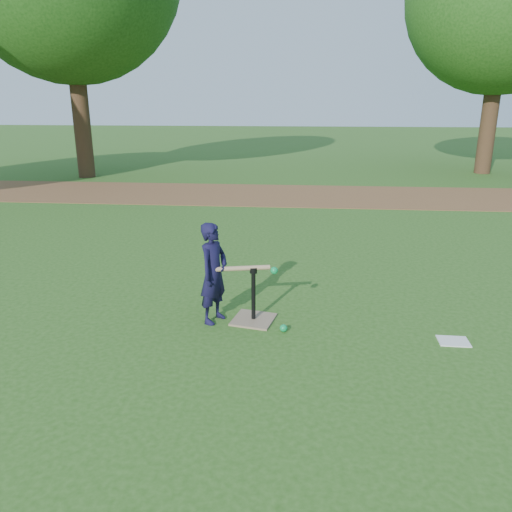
{
  "coord_description": "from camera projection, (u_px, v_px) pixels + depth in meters",
  "views": [
    {
      "loc": [
        0.66,
        -4.96,
        2.34
      ],
      "look_at": [
        0.17,
        0.33,
        0.65
      ],
      "focal_mm": 35.0,
      "sensor_mm": 36.0,
      "label": 1
    }
  ],
  "objects": [
    {
      "name": "child",
      "position": [
        214.0,
        273.0,
        5.32
      ],
      "size": [
        0.4,
        0.48,
        1.1
      ],
      "primitive_type": "imported",
      "rotation": [
        0.0,
        0.0,
        1.16
      ],
      "color": "black",
      "rests_on": "ground"
    },
    {
      "name": "swing_action",
      "position": [
        246.0,
        269.0,
        5.28
      ],
      "size": [
        0.72,
        0.18,
        0.08
      ],
      "color": "tan",
      "rests_on": "ground"
    },
    {
      "name": "ground",
      "position": [
        238.0,
        321.0,
        5.47
      ],
      "size": [
        80.0,
        80.0,
        0.0
      ],
      "primitive_type": "plane",
      "color": "#285116",
      "rests_on": "ground"
    },
    {
      "name": "dirt_strip",
      "position": [
        276.0,
        195.0,
        12.59
      ],
      "size": [
        24.0,
        3.0,
        0.01
      ],
      "primitive_type": "cube",
      "color": "brown",
      "rests_on": "ground"
    },
    {
      "name": "batting_tee",
      "position": [
        253.0,
        311.0,
        5.46
      ],
      "size": [
        0.51,
        0.51,
        0.61
      ],
      "color": "#8C7259",
      "rests_on": "ground"
    },
    {
      "name": "clipboard",
      "position": [
        453.0,
        341.0,
        5.01
      ],
      "size": [
        0.31,
        0.24,
        0.01
      ],
      "primitive_type": "cube",
      "rotation": [
        0.0,
        0.0,
        -0.02
      ],
      "color": "white",
      "rests_on": "ground"
    },
    {
      "name": "wiffle_ball_ground",
      "position": [
        284.0,
        328.0,
        5.21
      ],
      "size": [
        0.08,
        0.08,
        0.08
      ],
      "primitive_type": "sphere",
      "color": "#0D9248",
      "rests_on": "ground"
    }
  ]
}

